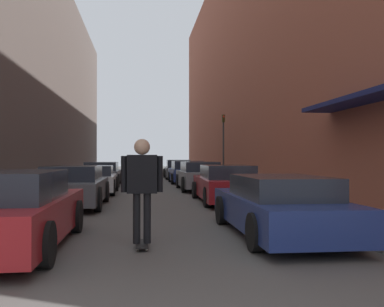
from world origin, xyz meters
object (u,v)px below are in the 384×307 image
at_px(parked_car_left_0, 7,211).
at_px(parked_car_left_2, 92,180).
at_px(parked_car_right_1, 226,184).
at_px(parked_car_right_4, 178,170).
at_px(traffic_light, 223,141).
at_px(parked_car_left_1, 74,187).
at_px(parked_car_left_3, 102,174).
at_px(skateboarder, 142,180).
at_px(parked_car_right_0, 278,206).
at_px(parked_car_right_3, 187,172).
at_px(parked_car_right_2, 199,176).

height_order(parked_car_left_0, parked_car_left_2, parked_car_left_0).
distance_m(parked_car_right_1, parked_car_right_4, 16.49).
height_order(parked_car_left_0, traffic_light, traffic_light).
distance_m(parked_car_left_0, parked_car_left_1, 6.03).
bearing_deg(parked_car_right_4, parked_car_right_1, -89.29).
distance_m(parked_car_left_3, skateboarder, 16.28).
bearing_deg(parked_car_right_0, parked_car_left_3, 107.20).
bearing_deg(parked_car_right_4, parked_car_right_3, -89.14).
height_order(parked_car_left_3, parked_car_right_2, parked_car_right_2).
distance_m(parked_car_left_0, parked_car_left_3, 15.98).
distance_m(parked_car_left_0, parked_car_right_2, 13.27).
distance_m(parked_car_left_3, parked_car_right_1, 10.38).
bearing_deg(skateboarder, parked_car_right_4, 83.60).
xyz_separation_m(parked_car_right_2, skateboarder, (-2.68, -12.48, 0.48)).
relative_size(parked_car_left_3, parked_car_right_4, 1.01).
bearing_deg(skateboarder, parked_car_right_1, 67.91).
bearing_deg(traffic_light, parked_car_right_1, -100.66).
bearing_deg(traffic_light, skateboarder, -105.32).
xyz_separation_m(parked_car_left_1, parked_car_right_0, (4.71, -5.34, -0.05)).
relative_size(parked_car_left_0, parked_car_right_2, 1.01).
bearing_deg(skateboarder, parked_car_left_1, 108.46).
xyz_separation_m(parked_car_left_1, traffic_light, (6.93, 11.59, 1.90)).
bearing_deg(traffic_light, parked_car_left_3, -166.78).
bearing_deg(parked_car_right_1, traffic_light, 79.34).
relative_size(parked_car_left_0, skateboarder, 2.48).
distance_m(parked_car_left_3, parked_car_right_0, 16.01).
bearing_deg(parked_car_left_0, parked_car_left_3, 89.47).
distance_m(parked_car_left_0, skateboarder, 2.29).
relative_size(parked_car_left_1, skateboarder, 2.37).
bearing_deg(parked_car_right_4, skateboarder, -96.40).
bearing_deg(parked_car_right_3, traffic_light, -6.14).
bearing_deg(parked_car_left_2, parked_car_right_2, 16.57).
relative_size(parked_car_left_0, parked_car_right_0, 0.97).
xyz_separation_m(parked_car_left_0, parked_car_right_2, (4.91, 12.33, 0.02)).
distance_m(parked_car_right_3, parked_car_right_4, 5.48).
relative_size(parked_car_left_2, parked_car_right_3, 1.00).
height_order(parked_car_left_0, parked_car_right_0, parked_car_left_0).
xyz_separation_m(parked_car_left_3, parked_car_right_0, (4.74, -15.30, -0.06)).
height_order(parked_car_left_0, parked_car_right_2, parked_car_right_2).
distance_m(parked_car_left_0, traffic_light, 19.09).
height_order(parked_car_right_0, parked_car_right_2, parked_car_right_2).
relative_size(skateboarder, traffic_light, 0.46).
xyz_separation_m(parked_car_left_3, traffic_light, (6.95, 1.63, 1.90)).
bearing_deg(parked_car_left_0, skateboarder, -3.88).
bearing_deg(parked_car_right_2, parked_car_left_1, -126.94).
bearing_deg(skateboarder, parked_car_right_2, 77.88).
distance_m(parked_car_left_3, parked_car_right_4, 8.73).
bearing_deg(parked_car_right_4, parked_car_left_0, -101.78).
distance_m(parked_car_right_2, parked_car_right_4, 11.00).
xyz_separation_m(parked_car_right_1, parked_car_right_3, (-0.12, 11.01, 0.02)).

